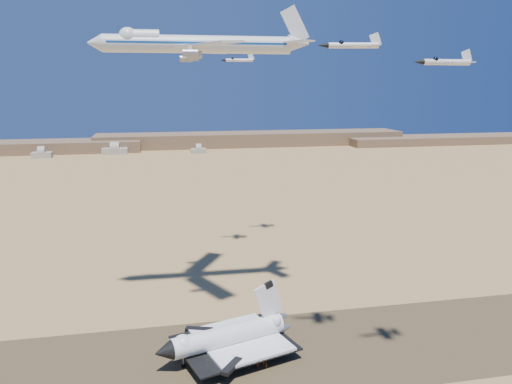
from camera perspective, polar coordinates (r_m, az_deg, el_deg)
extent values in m
plane|color=tan|center=(159.42, -5.93, -18.66)|extent=(1200.00, 1200.00, 0.00)
cube|color=brown|center=(159.41, -5.93, -18.65)|extent=(600.00, 50.00, 0.06)
cube|color=olive|center=(693.13, -0.44, 6.08)|extent=(420.00, 60.00, 18.00)
cube|color=olive|center=(770.36, 21.03, 5.62)|extent=(300.00, 60.00, 11.00)
cube|color=#B8B3A3|center=(624.93, -23.26, 3.91)|extent=(22.00, 14.00, 6.50)
cube|color=#B8B3A3|center=(628.30, -15.82, 4.52)|extent=(30.00, 15.00, 7.50)
cube|color=#B8B3A3|center=(618.83, -6.59, 4.69)|extent=(19.00, 12.50, 5.50)
cylinder|color=white|center=(158.46, -3.28, -16.06)|extent=(35.72, 16.28, 6.20)
cone|color=black|center=(152.14, -10.50, -17.54)|extent=(6.49, 7.09, 5.89)
sphere|color=white|center=(153.27, -8.38, -16.84)|extent=(5.76, 5.76, 5.76)
cube|color=white|center=(161.36, -1.78, -16.52)|extent=(31.07, 32.55, 1.00)
cube|color=black|center=(160.74, -2.52, -16.85)|extent=(39.55, 35.13, 0.55)
cube|color=white|center=(160.60, 1.44, -12.20)|extent=(10.05, 3.74, 12.76)
cylinder|color=gray|center=(156.12, -8.31, -18.69)|extent=(0.40, 0.40, 3.55)
cylinder|color=black|center=(156.72, -8.30, -19.06)|extent=(1.31, 0.83, 1.22)
cylinder|color=gray|center=(159.09, -0.09, -17.92)|extent=(0.40, 0.40, 3.55)
cylinder|color=black|center=(159.68, -0.09, -18.28)|extent=(1.31, 0.83, 1.22)
cylinder|color=gray|center=(167.69, -1.96, -16.25)|extent=(0.40, 0.40, 3.55)
cylinder|color=black|center=(168.25, -1.96, -16.60)|extent=(1.31, 0.83, 1.22)
cylinder|color=silver|center=(176.85, -6.58, 16.42)|extent=(63.16, 7.66, 5.93)
cone|color=silver|center=(177.99, -17.95, 15.91)|extent=(4.80, 6.06, 5.93)
sphere|color=silver|center=(177.11, -14.43, 16.82)|extent=(6.12, 6.12, 6.12)
cube|color=silver|center=(162.14, -5.55, 16.45)|extent=(19.84, 28.61, 0.65)
cube|color=silver|center=(191.65, -6.27, 15.75)|extent=(20.98, 28.30, 0.65)
cube|color=silver|center=(176.24, 4.92, 16.77)|extent=(9.34, 11.39, 0.46)
cube|color=silver|center=(187.89, 3.95, 16.49)|extent=(9.68, 11.35, 0.46)
cube|color=silver|center=(182.64, 4.45, 18.51)|extent=(10.58, 0.94, 13.25)
cylinder|color=gray|center=(168.17, -7.02, 15.31)|extent=(4.70, 2.54, 2.41)
cylinder|color=gray|center=(159.76, -7.54, 15.47)|extent=(4.70, 2.54, 2.41)
cylinder|color=gray|center=(184.80, -7.30, 15.00)|extent=(4.70, 2.54, 2.41)
cylinder|color=gray|center=(193.04, -7.99, 14.85)|extent=(4.70, 2.54, 2.41)
imported|color=#F05E0E|center=(154.85, 1.20, -19.22)|extent=(0.40, 0.60, 1.63)
imported|color=#F05E0E|center=(155.12, 0.20, -19.15)|extent=(0.77, 0.94, 1.69)
imported|color=#F05E0E|center=(155.77, 0.89, -18.98)|extent=(1.19, 1.00, 1.81)
cylinder|color=silver|center=(136.53, 11.08, 16.11)|extent=(12.92, 4.04, 1.50)
cone|color=black|center=(135.32, 7.73, 16.26)|extent=(3.01, 1.92, 1.39)
sphere|color=black|center=(136.02, 9.70, 16.41)|extent=(1.50, 1.50, 1.50)
cube|color=silver|center=(136.72, 11.53, 16.00)|extent=(5.39, 9.16, 0.27)
cube|color=silver|center=(137.62, 13.36, 15.98)|extent=(3.38, 5.73, 0.21)
cube|color=silver|center=(137.78, 13.48, 16.60)|extent=(3.23, 0.91, 3.63)
cylinder|color=silver|center=(131.99, 20.94, 13.69)|extent=(12.38, 1.79, 1.44)
cone|color=black|center=(128.07, 18.11, 13.95)|extent=(2.71, 1.41, 1.34)
sphere|color=black|center=(130.34, 19.80, 14.03)|extent=(1.44, 1.44, 1.44)
cube|color=silver|center=(132.55, 21.32, 13.56)|extent=(3.83, 8.33, 0.26)
cube|color=silver|center=(134.89, 22.81, 13.49)|extent=(2.41, 5.21, 0.21)
cube|color=silver|center=(135.08, 22.94, 14.09)|extent=(3.12, 0.35, 3.48)
cylinder|color=silver|center=(231.83, -1.91, 14.82)|extent=(12.21, 3.47, 1.42)
cone|color=black|center=(231.98, -3.77, 14.80)|extent=(2.82, 1.75, 1.32)
sphere|color=black|center=(231.89, -2.69, 14.94)|extent=(1.42, 1.42, 1.42)
cube|color=silver|center=(231.82, -1.65, 14.77)|extent=(4.87, 8.59, 0.25)
cube|color=silver|center=(231.87, -0.61, 14.83)|extent=(3.06, 5.37, 0.20)
cube|color=silver|center=(231.95, -0.56, 15.18)|extent=(3.06, 0.77, 3.43)
cylinder|color=silver|center=(251.33, 2.01, 16.40)|extent=(12.54, 1.47, 1.46)
cone|color=black|center=(249.71, 0.26, 16.43)|extent=(2.72, 1.36, 1.36)
sphere|color=black|center=(250.67, 1.28, 16.53)|extent=(1.46, 1.46, 1.46)
cube|color=silver|center=(251.56, 2.25, 16.35)|extent=(3.67, 8.36, 0.26)
cube|color=silver|center=(252.58, 3.21, 16.37)|extent=(2.30, 5.23, 0.21)
cube|color=silver|center=(252.75, 3.26, 16.70)|extent=(3.16, 0.26, 3.54)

